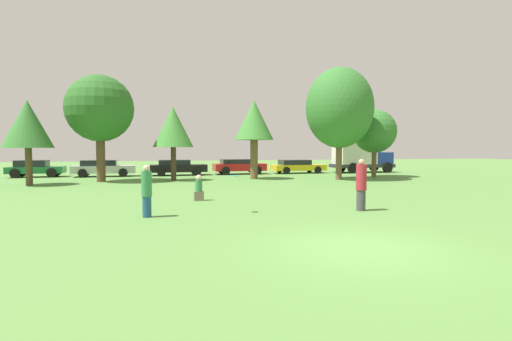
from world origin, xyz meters
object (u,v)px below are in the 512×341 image
tree_4 (339,108)px  tree_2 (173,127)px  person_catcher (361,185)px  tree_3 (254,121)px  tree_5 (374,131)px  tree_1 (100,109)px  bystander_sitting (199,190)px  parked_car_yellow (297,166)px  frisbee (235,176)px  parked_car_silver (103,168)px  parked_car_red (238,166)px  parked_car_green (35,168)px  delivery_truck_blue (360,157)px  parked_car_black (177,167)px  person_thrower (147,191)px  tree_0 (28,124)px

tree_4 → tree_2: bearing=170.0°
person_catcher → tree_3: tree_3 is taller
tree_2 → tree_5: bearing=-0.9°
tree_4 → tree_1: bearing=172.6°
bystander_sitting → tree_1: 12.64m
tree_1 → parked_car_yellow: 16.67m
frisbee → tree_3: (4.05, 14.13, 2.78)m
parked_car_silver → bystander_sitting: bearing=-71.3°
bystander_sitting → parked_car_red: parked_car_red is taller
parked_car_green → tree_5: bearing=-15.0°
tree_2 → tree_4: 11.39m
parked_car_green → delivery_truck_blue: (26.56, -0.70, 0.68)m
parked_car_red → parked_car_black: bearing=-178.7°
person_thrower → tree_0: 14.81m
person_thrower → parked_car_black: (1.82, 19.32, -0.17)m
tree_0 → delivery_truck_blue: tree_0 is taller
tree_2 → parked_car_black: (0.48, 5.09, -2.90)m
person_catcher → tree_1: size_ratio=0.26×
tree_1 → tree_3: 10.21m
delivery_truck_blue → parked_car_red: bearing=176.5°
person_catcher → tree_3: size_ratio=0.33×
tree_2 → parked_car_yellow: (10.70, 5.28, -2.95)m
person_thrower → tree_1: tree_1 is taller
person_thrower → tree_4: bearing=47.8°
parked_car_yellow → tree_1: bearing=-162.8°
tree_0 → tree_2: tree_0 is taller
tree_5 → person_catcher: bearing=-121.7°
person_catcher → tree_1: (-10.55, 14.74, 3.79)m
frisbee → tree_0: bearing=128.1°
person_catcher → tree_2: tree_2 is taller
tree_3 → parked_car_yellow: 8.11m
bystander_sitting → tree_4: tree_4 is taller
parked_car_yellow → delivery_truck_blue: size_ratio=0.84×
parked_car_yellow → person_thrower: bearing=-123.3°
tree_0 → tree_5: bearing=3.1°
tree_1 → parked_car_black: size_ratio=1.53×
person_catcher → parked_car_green: 25.85m
parked_car_green → parked_car_black: bearing=-4.8°
tree_3 → person_catcher: bearing=-88.6°
parked_car_red → bystander_sitting: bearing=-108.5°
parked_car_green → parked_car_black: (10.51, -0.59, -0.01)m
bystander_sitting → tree_1: tree_1 is taller
tree_5 → person_thrower: bearing=-139.2°
parked_car_black → parked_car_yellow: size_ratio=0.97×
bystander_sitting → tree_5: size_ratio=0.21×
tree_4 → parked_car_silver: tree_4 is taller
person_catcher → parked_car_yellow: bearing=-100.1°
frisbee → tree_1: bearing=113.4°
parked_car_black → parked_car_yellow: bearing=-0.5°
parked_car_red → person_thrower: bearing=-110.9°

